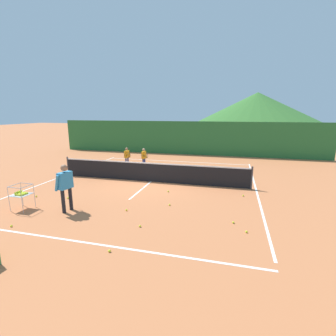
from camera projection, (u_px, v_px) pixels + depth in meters
name	position (u px, v px, depth m)	size (l,w,h in m)	color
ground_plane	(151.00, 182.00, 12.46)	(120.00, 120.00, 0.00)	#C67042
line_baseline_near	(78.00, 241.00, 6.68)	(10.06, 0.08, 0.01)	white
line_baseline_far	(176.00, 161.00, 17.63)	(10.06, 0.08, 0.01)	white
line_sideline_west	(65.00, 175.00, 13.72)	(0.08, 11.62, 0.01)	white
line_sideline_east	(256.00, 189.00, 11.20)	(0.08, 11.62, 0.01)	white
line_service_center	(151.00, 182.00, 12.46)	(0.08, 5.49, 0.01)	white
tennis_net	(151.00, 172.00, 12.35)	(9.69, 0.08, 1.05)	#333338
instructor	(65.00, 184.00, 8.53)	(0.44, 0.82, 1.69)	black
student_0	(127.00, 155.00, 15.55)	(0.41, 0.64, 1.27)	navy
student_1	(144.00, 156.00, 15.39)	(0.40, 0.62, 1.25)	navy
ball_cart	(21.00, 194.00, 8.79)	(0.58, 0.58, 0.90)	#B7B7BC
tennis_ball_0	(170.00, 205.00, 9.25)	(0.07, 0.07, 0.07)	yellow
tennis_ball_1	(140.00, 226.00, 7.51)	(0.07, 0.07, 0.07)	yellow
tennis_ball_2	(243.00, 196.00, 10.26)	(0.07, 0.07, 0.07)	yellow
tennis_ball_3	(109.00, 251.00, 6.16)	(0.07, 0.07, 0.07)	yellow
tennis_ball_4	(126.00, 210.00, 8.75)	(0.07, 0.07, 0.07)	yellow
tennis_ball_5	(36.00, 196.00, 10.18)	(0.07, 0.07, 0.07)	yellow
tennis_ball_6	(73.00, 184.00, 11.90)	(0.07, 0.07, 0.07)	yellow
tennis_ball_7	(68.00, 198.00, 9.98)	(0.07, 0.07, 0.07)	yellow
tennis_ball_8	(168.00, 191.00, 10.83)	(0.07, 0.07, 0.07)	yellow
tennis_ball_9	(233.00, 222.00, 7.76)	(0.07, 0.07, 0.07)	yellow
tennis_ball_10	(11.00, 226.00, 7.52)	(0.07, 0.07, 0.07)	yellow
tennis_ball_11	(246.00, 232.00, 7.15)	(0.07, 0.07, 0.07)	yellow
windscreen_fence	(185.00, 138.00, 20.34)	(22.12, 0.08, 2.72)	#286B33
hill_0	(257.00, 108.00, 83.37)	(40.96, 40.96, 10.05)	#38702D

